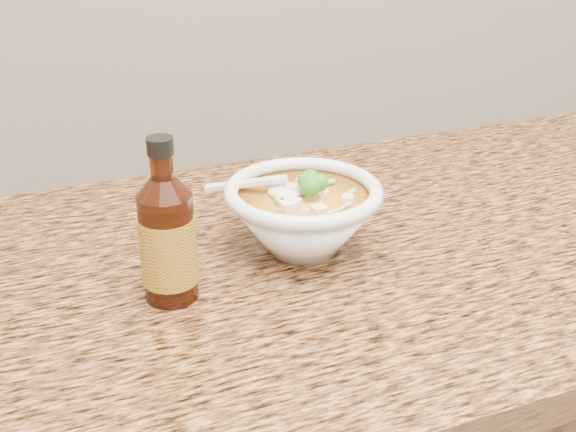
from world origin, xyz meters
name	(u,v)px	position (x,y,z in m)	size (l,w,h in m)	color
counter_slab	(372,248)	(0.00, 1.68, 0.88)	(4.00, 0.68, 0.04)	#A2693B
soup_bowl	(303,217)	(-0.10, 1.67, 0.95)	(0.20, 0.19, 0.11)	white
hot_sauce_bottle	(168,240)	(-0.28, 1.63, 0.97)	(0.07, 0.07, 0.19)	#3D1508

